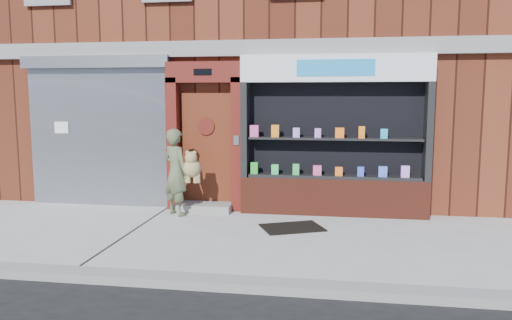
# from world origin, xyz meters

# --- Properties ---
(ground) EXTENTS (80.00, 80.00, 0.00)m
(ground) POSITION_xyz_m (0.00, 0.00, 0.00)
(ground) COLOR #9E9E99
(ground) RESTS_ON ground
(curb) EXTENTS (60.00, 0.30, 0.12)m
(curb) POSITION_xyz_m (0.00, -2.15, 0.06)
(curb) COLOR gray
(curb) RESTS_ON ground
(building) EXTENTS (12.00, 8.16, 8.00)m
(building) POSITION_xyz_m (-0.00, 5.99, 4.00)
(building) COLOR #4B1D11
(building) RESTS_ON ground
(shutter_bay) EXTENTS (3.10, 0.30, 3.04)m
(shutter_bay) POSITION_xyz_m (-3.00, 1.93, 1.72)
(shutter_bay) COLOR gray
(shutter_bay) RESTS_ON ground
(red_door_bay) EXTENTS (1.52, 0.58, 2.90)m
(red_door_bay) POSITION_xyz_m (-0.75, 1.86, 1.46)
(red_door_bay) COLOR #4D120D
(red_door_bay) RESTS_ON ground
(pharmacy_bay) EXTENTS (3.50, 0.41, 3.00)m
(pharmacy_bay) POSITION_xyz_m (1.75, 1.81, 1.37)
(pharmacy_bay) COLOR maroon
(pharmacy_bay) RESTS_ON ground
(woman) EXTENTS (0.86, 0.66, 1.64)m
(woman) POSITION_xyz_m (-1.14, 1.30, 0.84)
(woman) COLOR #545E3D
(woman) RESTS_ON ground
(doormat) EXTENTS (1.20, 1.05, 0.03)m
(doormat) POSITION_xyz_m (1.07, 0.66, 0.01)
(doormat) COLOR black
(doormat) RESTS_ON ground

